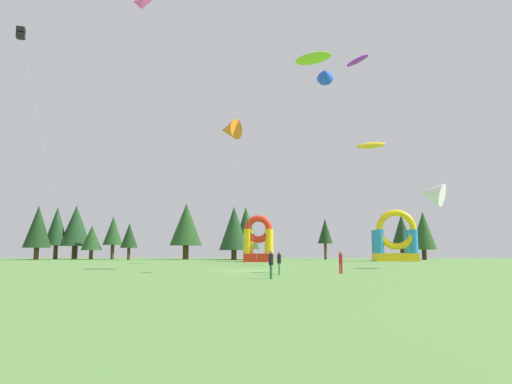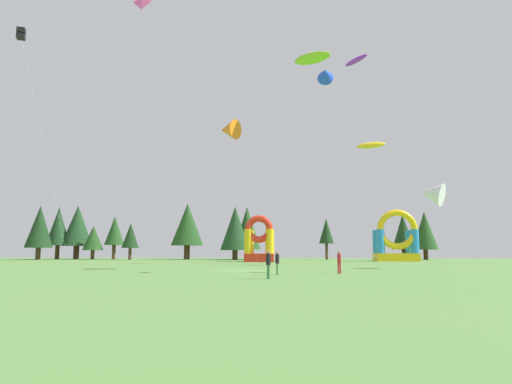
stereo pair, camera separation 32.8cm
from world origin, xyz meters
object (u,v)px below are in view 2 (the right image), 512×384
(kite_purple_parafoil, at_px, (356,61))
(person_midfield, at_px, (339,260))
(kite_yellow_parafoil, at_px, (371,145))
(inflatable_orange_dome, at_px, (259,245))
(kite_black_box, at_px, (21,34))
(inflatable_blue_arch, at_px, (396,243))
(kite_pink_diamond, at_px, (142,2))
(kite_lime_parafoil, at_px, (312,58))
(person_far_side, at_px, (268,262))
(kite_orange_delta, at_px, (228,130))
(kite_white_delta, at_px, (431,193))
(kite_blue_delta, at_px, (325,74))
(person_near_camera, at_px, (277,261))

(kite_purple_parafoil, relative_size, person_midfield, 10.45)
(kite_yellow_parafoil, distance_m, inflatable_orange_dome, 22.22)
(kite_black_box, xyz_separation_m, inflatable_orange_dome, (22.53, 23.16, -20.53))
(kite_purple_parafoil, height_order, kite_black_box, kite_black_box)
(kite_yellow_parafoil, xyz_separation_m, inflatable_blue_arch, (6.83, 18.67, -10.48))
(kite_pink_diamond, xyz_separation_m, kite_purple_parafoil, (19.04, -7.53, -9.51))
(kite_pink_diamond, distance_m, kite_lime_parafoil, 17.55)
(kite_purple_parafoil, xyz_separation_m, person_far_side, (-6.45, -7.05, -14.88))
(kite_orange_delta, bearing_deg, person_midfield, -38.98)
(kite_white_delta, height_order, person_midfield, kite_white_delta)
(person_far_side, bearing_deg, kite_lime_parafoil, -32.09)
(kite_pink_diamond, relative_size, kite_black_box, 1.11)
(kite_pink_diamond, xyz_separation_m, kite_lime_parafoil, (16.17, -1.47, -6.67))
(kite_pink_diamond, bearing_deg, kite_lime_parafoil, -5.19)
(kite_black_box, relative_size, kite_lime_parafoil, 1.22)
(kite_white_delta, height_order, kite_lime_parafoil, kite_lime_parafoil)
(kite_white_delta, bearing_deg, kite_pink_diamond, -176.90)
(kite_lime_parafoil, relative_size, kite_yellow_parafoil, 1.39)
(inflatable_orange_dome, bearing_deg, kite_lime_parafoil, -76.75)
(kite_purple_parafoil, relative_size, person_far_side, 10.07)
(kite_pink_diamond, distance_m, kite_black_box, 12.68)
(inflatable_blue_arch, bearing_deg, kite_white_delta, -96.53)
(kite_lime_parafoil, bearing_deg, inflatable_orange_dome, 103.25)
(kite_orange_delta, xyz_separation_m, kite_purple_parafoil, (10.39, -6.25, 3.57))
(kite_blue_delta, height_order, inflatable_blue_arch, kite_blue_delta)
(kite_black_box, relative_size, inflatable_orange_dome, 3.65)
(kite_purple_parafoil, xyz_separation_m, person_midfield, (-1.67, -0.81, -14.91))
(kite_orange_delta, bearing_deg, kite_black_box, 173.73)
(kite_blue_delta, distance_m, kite_lime_parafoil, 16.08)
(kite_black_box, xyz_separation_m, inflatable_blue_arch, (42.48, 27.54, -20.19))
(kite_blue_delta, bearing_deg, inflatable_blue_arch, 52.44)
(person_far_side, xyz_separation_m, inflatable_orange_dome, (-2.46, 38.77, 1.42))
(kite_white_delta, height_order, kite_orange_delta, kite_orange_delta)
(kite_white_delta, xyz_separation_m, person_far_side, (-14.39, -16.04, -5.81))
(kite_pink_diamond, height_order, person_midfield, kite_pink_diamond)
(kite_black_box, distance_m, kite_lime_parafoil, 28.99)
(kite_orange_delta, relative_size, person_midfield, 8.45)
(kite_white_delta, xyz_separation_m, kite_black_box, (-39.38, -0.43, 16.15))
(kite_orange_delta, distance_m, person_near_camera, 15.13)
(kite_pink_diamond, xyz_separation_m, kite_black_box, (-12.40, 1.03, -2.43))
(person_far_side, bearing_deg, kite_blue_delta, -29.04)
(kite_purple_parafoil, height_order, person_midfield, kite_purple_parafoil)
(kite_blue_delta, height_order, kite_lime_parafoil, kite_blue_delta)
(kite_black_box, distance_m, person_far_side, 36.74)
(kite_purple_parafoil, relative_size, kite_lime_parafoil, 0.85)
(kite_pink_diamond, bearing_deg, kite_yellow_parafoil, 23.04)
(kite_blue_delta, relative_size, kite_pink_diamond, 0.93)
(kite_lime_parafoil, height_order, inflatable_orange_dome, kite_lime_parafoil)
(kite_yellow_parafoil, distance_m, person_near_camera, 25.73)
(person_midfield, bearing_deg, kite_yellow_parafoil, 50.01)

